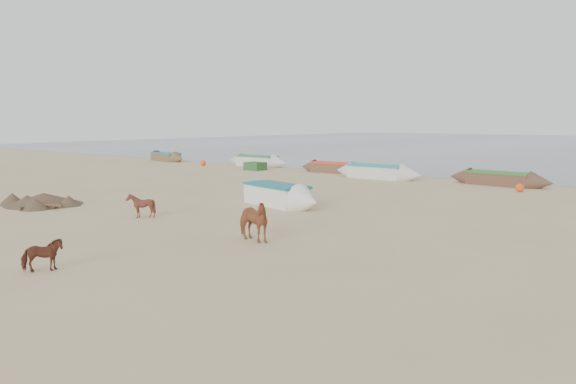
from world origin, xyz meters
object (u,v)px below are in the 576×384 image
object	(u,v)px
cow_adult	(252,220)
near_canoe	(277,194)
calf_front	(141,205)
calf_right	(42,256)

from	to	relation	value
cow_adult	near_canoe	bearing A→B (deg)	43.75
near_canoe	cow_adult	bearing A→B (deg)	-41.19
calf_front	calf_right	size ratio (longest dim) A/B	1.14
calf_front	near_canoe	bearing A→B (deg)	153.39
near_canoe	calf_front	bearing A→B (deg)	-93.98
cow_adult	calf_right	distance (m)	6.17
near_canoe	calf_right	bearing A→B (deg)	-63.07
cow_adult	near_canoe	distance (m)	7.67
cow_adult	calf_right	size ratio (longest dim) A/B	1.87
cow_adult	calf_front	size ratio (longest dim) A/B	1.63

